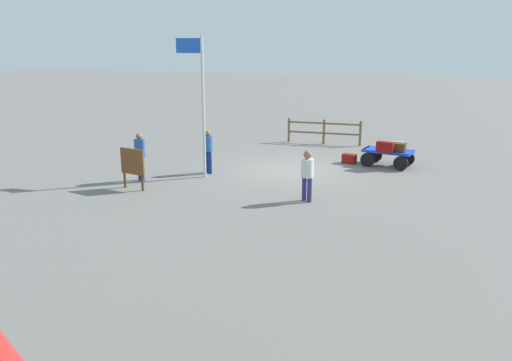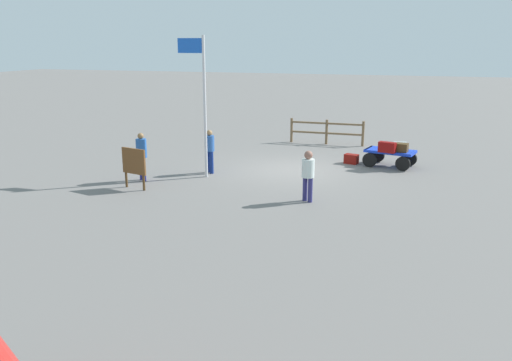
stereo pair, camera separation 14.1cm
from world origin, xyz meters
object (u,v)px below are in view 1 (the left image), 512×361
object	(u,v)px
suitcase_maroon	(349,159)
worker_supervisor	(140,153)
worker_lead	(307,171)
luggage_cart	(387,154)
suitcase_dark	(385,147)
suitcase_grey	(398,145)
worker_trailing	(208,148)
suitcase_navy	(399,147)
signboard	(133,164)
flagpole	(200,95)

from	to	relation	value
suitcase_maroon	worker_supervisor	distance (m)	8.15
worker_lead	worker_supervisor	distance (m)	5.99
luggage_cart	worker_lead	xyz separation A→B (m)	(2.07, 5.45, 0.47)
suitcase_dark	worker_supervisor	xyz separation A→B (m)	(7.93, 4.22, 0.14)
luggage_cart	suitcase_grey	bearing A→B (deg)	-136.28
suitcase_maroon	worker_trailing	bearing A→B (deg)	32.99
worker_lead	worker_supervisor	size ratio (longest dim) A/B	0.93
suitcase_navy	suitcase_maroon	bearing A→B (deg)	-8.28
luggage_cart	suitcase_grey	world-z (taller)	suitcase_grey
worker_trailing	signboard	xyz separation A→B (m)	(1.54, 2.70, -0.08)
luggage_cart	signboard	size ratio (longest dim) A/B	1.51
worker_trailing	suitcase_grey	bearing A→B (deg)	-152.69
signboard	flagpole	bearing A→B (deg)	-125.46
suitcase_maroon	worker_supervisor	size ratio (longest dim) A/B	0.35
worker_lead	suitcase_maroon	bearing A→B (deg)	-96.38
worker_lead	worker_supervisor	world-z (taller)	worker_supervisor
suitcase_grey	worker_trailing	size ratio (longest dim) A/B	0.34
worker_trailing	flagpole	size ratio (longest dim) A/B	0.33
suitcase_grey	signboard	distance (m)	10.11
signboard	worker_trailing	bearing A→B (deg)	-119.67
suitcase_navy	flagpole	world-z (taller)	flagpole
suitcase_dark	suitcase_grey	xyz separation A→B (m)	(-0.44, -0.84, -0.06)
suitcase_dark	signboard	distance (m)	9.27
suitcase_maroon	worker_supervisor	xyz separation A→B (m)	(6.56, 4.76, 0.79)
worker_lead	worker_trailing	world-z (taller)	worker_trailing
suitcase_maroon	worker_supervisor	bearing A→B (deg)	35.97
suitcase_dark	suitcase_navy	size ratio (longest dim) A/B	1.33
suitcase_dark	flagpole	world-z (taller)	flagpole
worker_supervisor	flagpole	world-z (taller)	flagpole
luggage_cart	suitcase_navy	size ratio (longest dim) A/B	3.98
suitcase_dark	worker_lead	distance (m)	5.33
suitcase_grey	signboard	world-z (taller)	signboard
suitcase_grey	suitcase_maroon	distance (m)	1.92
suitcase_maroon	worker_trailing	distance (m)	5.70
luggage_cart	suitcase_maroon	size ratio (longest dim) A/B	3.45
worker_supervisor	signboard	bearing A→B (deg)	105.62
suitcase_maroon	suitcase_dark	bearing A→B (deg)	158.35
worker_lead	worker_trailing	size ratio (longest dim) A/B	0.98
signboard	luggage_cart	bearing A→B (deg)	-143.39
suitcase_grey	suitcase_navy	world-z (taller)	suitcase_navy
suitcase_navy	worker_supervisor	size ratio (longest dim) A/B	0.31
suitcase_maroon	worker_lead	bearing A→B (deg)	83.62
worker_supervisor	suitcase_grey	bearing A→B (deg)	-148.82
suitcase_navy	suitcase_maroon	xyz separation A→B (m)	(1.89, -0.27, -0.62)
suitcase_navy	suitcase_maroon	size ratio (longest dim) A/B	0.87
luggage_cart	flagpole	distance (m)	7.58
suitcase_grey	suitcase_maroon	world-z (taller)	suitcase_grey
worker_supervisor	suitcase_dark	bearing A→B (deg)	-151.99
suitcase_maroon	worker_trailing	size ratio (longest dim) A/B	0.37
suitcase_dark	suitcase_maroon	world-z (taller)	suitcase_dark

